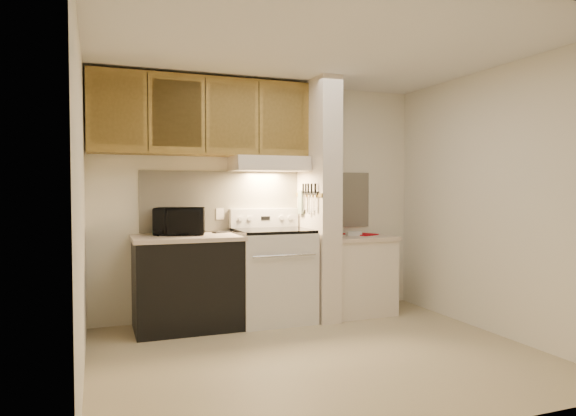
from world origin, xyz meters
TOP-DOWN VIEW (x-y plane):
  - floor at (0.00, 0.00)m, footprint 3.60×3.60m
  - ceiling at (0.00, 0.00)m, footprint 3.60×3.60m
  - wall_back at (0.00, 1.50)m, footprint 3.60×2.50m
  - wall_left at (-1.80, 0.00)m, footprint 0.02×3.00m
  - wall_right at (1.80, 0.00)m, footprint 0.02×3.00m
  - backsplash at (0.00, 1.49)m, footprint 2.60×0.02m
  - range_body at (0.00, 1.16)m, footprint 0.76×0.65m
  - oven_window at (0.00, 0.84)m, footprint 0.50×0.01m
  - oven_handle at (0.00, 0.80)m, footprint 0.65×0.02m
  - cooktop at (0.00, 1.16)m, footprint 0.74×0.64m
  - range_backguard at (0.00, 1.44)m, footprint 0.76×0.08m
  - range_display at (0.00, 1.40)m, footprint 0.10×0.01m
  - range_knob_left_outer at (-0.28, 1.40)m, footprint 0.05×0.02m
  - range_knob_left_inner at (-0.18, 1.40)m, footprint 0.05×0.02m
  - range_knob_right_inner at (0.18, 1.40)m, footprint 0.05×0.02m
  - range_knob_right_outer at (0.28, 1.40)m, footprint 0.05×0.02m
  - dishwasher_front at (-0.88, 1.17)m, footprint 1.00×0.63m
  - left_countertop at (-0.88, 1.17)m, footprint 1.04×0.67m
  - spoon_rest at (-0.48, 1.36)m, footprint 0.22×0.15m
  - teal_jar at (-1.14, 1.39)m, footprint 0.10×0.10m
  - outlet at (-0.48, 1.48)m, footprint 0.08×0.01m
  - microwave at (-0.93, 1.29)m, footprint 0.55×0.43m
  - partition_pillar at (0.51, 1.15)m, footprint 0.22×0.70m
  - pillar_trim at (0.39, 1.15)m, footprint 0.01×0.70m
  - knife_strip at (0.39, 1.10)m, footprint 0.02×0.42m
  - knife_blade_a at (0.38, 0.93)m, footprint 0.01×0.03m
  - knife_handle_a at (0.38, 0.93)m, footprint 0.02×0.02m
  - knife_blade_b at (0.38, 1.02)m, footprint 0.01×0.04m
  - knife_handle_b at (0.38, 1.02)m, footprint 0.02×0.02m
  - knife_blade_c at (0.38, 1.09)m, footprint 0.01×0.04m
  - knife_handle_c at (0.38, 1.11)m, footprint 0.02×0.02m
  - knife_blade_d at (0.38, 1.19)m, footprint 0.01×0.04m
  - knife_handle_d at (0.38, 1.18)m, footprint 0.02×0.02m
  - knife_blade_e at (0.38, 1.25)m, footprint 0.01×0.04m
  - knife_handle_e at (0.38, 1.25)m, footprint 0.02×0.02m
  - oven_mitt at (0.38, 1.32)m, footprint 0.03×0.10m
  - right_cab_base at (0.97, 1.15)m, footprint 0.70×0.60m
  - right_countertop at (0.97, 1.15)m, footprint 0.74×0.64m
  - red_folder at (1.07, 1.25)m, footprint 0.35×0.39m
  - white_box at (0.95, 1.19)m, footprint 0.17×0.13m
  - range_hood at (0.00, 1.28)m, footprint 0.78×0.44m
  - hood_lip at (0.00, 1.07)m, footprint 0.78×0.04m
  - upper_cabinets at (-0.69, 1.32)m, footprint 2.18×0.33m
  - cab_door_a at (-1.51, 1.17)m, footprint 0.46×0.01m
  - cab_gap_a at (-1.23, 1.16)m, footprint 0.01×0.01m
  - cab_door_b at (-0.96, 1.17)m, footprint 0.46×0.01m
  - cab_gap_b at (-0.69, 1.16)m, footprint 0.01×0.01m
  - cab_door_c at (-0.42, 1.17)m, footprint 0.46×0.01m
  - cab_gap_c at (-0.14, 1.16)m, footprint 0.01×0.01m
  - cab_door_d at (0.13, 1.17)m, footprint 0.46×0.01m

SIDE VIEW (x-z plane):
  - floor at x=0.00m, z-range 0.00..0.00m
  - right_cab_base at x=0.97m, z-range 0.00..0.81m
  - dishwasher_front at x=-0.88m, z-range 0.00..0.87m
  - range_body at x=0.00m, z-range 0.00..0.92m
  - oven_window at x=0.00m, z-range 0.35..0.65m
  - oven_handle at x=0.00m, z-range 0.71..0.73m
  - right_countertop at x=0.97m, z-range 0.81..0.85m
  - red_folder at x=1.07m, z-range 0.85..0.86m
  - white_box at x=0.95m, z-range 0.85..0.89m
  - left_countertop at x=-0.88m, z-range 0.87..0.91m
  - spoon_rest at x=-0.48m, z-range 0.91..0.92m
  - cooktop at x=0.00m, z-range 0.92..0.95m
  - teal_jar at x=-1.14m, z-range 0.91..1.00m
  - microwave at x=-0.93m, z-range 0.91..1.18m
  - range_backguard at x=0.00m, z-range 0.95..1.15m
  - range_display at x=0.00m, z-range 1.03..1.07m
  - range_knob_left_outer at x=-0.28m, z-range 1.03..1.07m
  - range_knob_left_inner at x=-0.18m, z-range 1.03..1.07m
  - range_knob_right_inner at x=0.18m, z-range 1.03..1.07m
  - range_knob_right_outer at x=0.28m, z-range 1.03..1.07m
  - outlet at x=-0.48m, z-range 1.04..1.16m
  - knife_blade_c at x=0.38m, z-range 1.10..1.30m
  - knife_blade_b at x=0.38m, z-range 1.12..1.30m
  - knife_blade_e at x=0.38m, z-range 1.12..1.30m
  - oven_mitt at x=0.38m, z-range 1.09..1.34m
  - knife_blade_a at x=0.38m, z-range 1.14..1.30m
  - knife_blade_d at x=0.38m, z-range 1.14..1.30m
  - backsplash at x=0.00m, z-range 0.92..1.55m
  - wall_back at x=0.00m, z-range 1.24..1.26m
  - wall_left at x=-1.80m, z-range 0.00..2.50m
  - wall_right at x=1.80m, z-range 0.00..2.50m
  - partition_pillar at x=0.51m, z-range 0.00..2.50m
  - pillar_trim at x=0.39m, z-range 1.28..1.32m
  - knife_strip at x=0.39m, z-range 1.30..1.34m
  - knife_handle_a at x=0.38m, z-range 1.32..1.42m
  - knife_handle_b at x=0.38m, z-range 1.32..1.42m
  - knife_handle_c at x=0.38m, z-range 1.32..1.42m
  - knife_handle_d at x=0.38m, z-range 1.32..1.42m
  - knife_handle_e at x=0.38m, z-range 1.32..1.42m
  - hood_lip at x=0.00m, z-range 1.55..1.61m
  - range_hood at x=0.00m, z-range 1.55..1.70m
  - upper_cabinets at x=-0.69m, z-range 1.70..2.47m
  - cab_door_a at x=-1.51m, z-range 1.77..2.40m
  - cab_gap_a at x=-1.23m, z-range 1.72..2.45m
  - cab_door_b at x=-0.96m, z-range 1.77..2.40m
  - cab_gap_b at x=-0.69m, z-range 1.72..2.45m
  - cab_door_c at x=-0.42m, z-range 1.77..2.40m
  - cab_gap_c at x=-0.14m, z-range 1.72..2.45m
  - cab_door_d at x=0.13m, z-range 1.77..2.40m
  - ceiling at x=0.00m, z-range 2.50..2.50m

